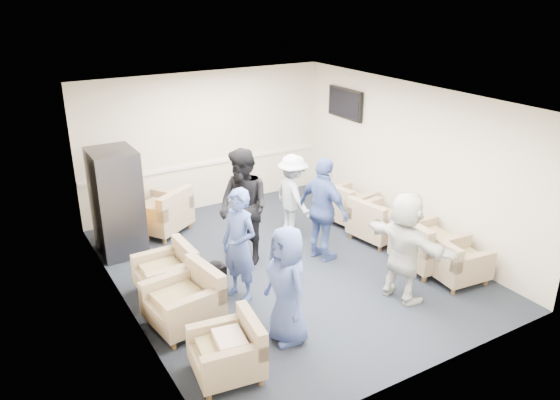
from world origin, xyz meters
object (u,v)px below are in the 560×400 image
armchair_right_near (454,262)px  armchair_right_far (346,205)px  armchair_right_midfar (377,223)px  person_mid_left (239,245)px  armchair_right_midnear (425,247)px  vending_machine (117,202)px  armchair_left_near (231,352)px  person_front_left (287,285)px  armchair_left_far (169,274)px  armchair_left_mid (187,302)px  person_mid_right (323,210)px  person_front_right (405,247)px  armchair_corner (163,214)px  person_back_right (293,196)px  person_back_left (244,207)px

armchair_right_near → armchair_right_far: (-0.07, 2.61, 0.03)m
armchair_right_near → armchair_right_midfar: bearing=8.7°
person_mid_left → armchair_right_midnear: bearing=57.7°
vending_machine → armchair_right_midfar: bearing=-24.9°
armchair_left_near → armchair_right_far: size_ratio=0.88×
vending_machine → person_front_left: (1.13, -3.50, -0.12)m
armchair_right_midfar → armchair_left_far: bearing=78.6°
armchair_left_far → armchair_right_near: (3.81, -1.86, -0.00)m
person_mid_left → armchair_left_mid: bearing=-92.8°
armchair_left_near → vending_machine: bearing=-168.9°
person_mid_right → person_front_right: bearing=179.0°
person_front_left → armchair_right_near: bearing=89.5°
armchair_corner → person_back_right: 2.37m
armchair_right_midfar → person_front_right: person_front_right is taller
person_mid_left → person_back_right: person_mid_left is taller
armchair_right_far → person_mid_right: person_mid_right is taller
armchair_left_near → person_back_right: size_ratio=0.57×
armchair_right_midfar → armchair_right_near: bearing=174.2°
armchair_right_midnear → person_front_left: bearing=103.6°
person_front_left → person_back_left: 2.21m
person_mid_left → person_front_right: (1.97, -1.19, -0.02)m
armchair_left_mid → person_back_left: (1.47, 1.22, 0.60)m
armchair_right_near → person_front_left: 2.96m
person_mid_left → person_back_left: bearing=130.8°
armchair_right_midnear → armchair_corner: size_ratio=0.77×
armchair_right_midnear → vending_machine: size_ratio=0.53×
armchair_corner → armchair_left_far: bearing=40.7°
person_mid_right → armchair_left_far: bearing=73.2°
armchair_left_far → armchair_right_midfar: (3.73, -0.17, 0.02)m
person_mid_left → person_mid_right: size_ratio=0.96×
armchair_left_near → person_front_left: (0.91, 0.26, 0.47)m
armchair_left_mid → person_back_right: person_back_right is taller
armchair_right_near → person_front_right: 1.13m
armchair_right_near → person_mid_left: bearing=73.4°
person_back_left → person_mid_right: 1.27m
armchair_left_far → person_back_left: 1.56m
person_front_right → armchair_left_mid: bearing=62.5°
armchair_corner → armchair_right_midfar: bearing=112.3°
armchair_left_far → armchair_right_near: bearing=62.8°
armchair_right_midfar → person_front_right: 1.96m
armchair_left_near → armchair_left_far: (0.02, 2.08, 0.01)m
armchair_right_midfar → person_front_left: bearing=111.5°
armchair_left_near → armchair_right_midnear: armchair_right_midnear is taller
armchair_left_near → person_front_left: 1.06m
armchair_left_far → armchair_right_far: bearing=100.0°
vending_machine → armchair_right_midnear: bearing=-37.0°
armchair_right_midnear → armchair_right_far: size_ratio=0.99×
person_back_left → person_mid_right: (1.13, -0.57, -0.08)m
vending_machine → person_mid_left: vending_machine is taller
armchair_right_midfar → person_back_left: size_ratio=0.50×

